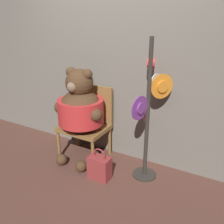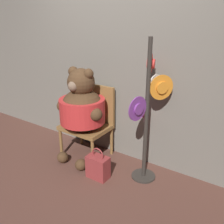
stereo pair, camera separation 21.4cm
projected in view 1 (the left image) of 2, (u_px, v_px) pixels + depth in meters
name	position (u px, v px, depth m)	size (l,w,h in m)	color
ground_plane	(85.00, 180.00, 2.89)	(14.00, 14.00, 0.00)	brown
wall_back	(117.00, 71.00, 3.12)	(8.00, 0.10, 2.25)	slate
chair	(87.00, 120.00, 3.27)	(0.59, 0.47, 0.94)	olive
teddy_bear	(80.00, 109.00, 3.05)	(0.68, 0.60, 1.21)	#4C331E
hat_display_rack	(149.00, 109.00, 2.71)	(0.34, 0.52, 1.59)	#332D28
handbag_on_ground	(99.00, 167.00, 2.87)	(0.26, 0.15, 0.39)	maroon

